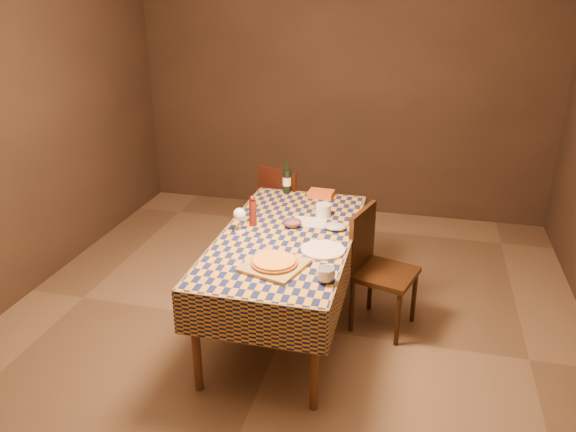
{
  "coord_description": "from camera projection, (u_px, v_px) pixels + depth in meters",
  "views": [
    {
      "loc": [
        0.88,
        -3.55,
        2.45
      ],
      "look_at": [
        0.0,
        0.05,
        0.9
      ],
      "focal_mm": 35.0,
      "sensor_mm": 36.0,
      "label": 1
    }
  ],
  "objects": [
    {
      "name": "wine_glass",
      "position": [
        239.0,
        215.0,
        4.03
      ],
      "size": [
        0.09,
        0.09,
        0.18
      ],
      "color": "white",
      "rests_on": "dining_table"
    },
    {
      "name": "wine_bottle",
      "position": [
        287.0,
        181.0,
        4.8
      ],
      "size": [
        0.07,
        0.07,
        0.28
      ],
      "color": "black",
      "rests_on": "dining_table"
    },
    {
      "name": "bowl",
      "position": [
        292.0,
        224.0,
        4.16
      ],
      "size": [
        0.14,
        0.14,
        0.04
      ],
      "primitive_type": "imported",
      "rotation": [
        0.0,
        0.0,
        0.06
      ],
      "color": "#5F4450",
      "rests_on": "dining_table"
    },
    {
      "name": "tumbler",
      "position": [
        326.0,
        275.0,
        3.39
      ],
      "size": [
        0.12,
        0.12,
        0.09
      ],
      "primitive_type": "imported",
      "rotation": [
        0.0,
        0.0,
        -0.01
      ],
      "color": "silver",
      "rests_on": "dining_table"
    },
    {
      "name": "takeout_container",
      "position": [
        321.0,
        194.0,
        4.73
      ],
      "size": [
        0.22,
        0.16,
        0.05
      ],
      "primitive_type": "cube",
      "rotation": [
        0.0,
        0.0,
        -0.06
      ],
      "color": "#C5571A",
      "rests_on": "dining_table"
    },
    {
      "name": "chair_far",
      "position": [
        285.0,
        209.0,
        5.15
      ],
      "size": [
        0.56,
        0.56,
        0.93
      ],
      "color": "black",
      "rests_on": "ground"
    },
    {
      "name": "chair_right",
      "position": [
        375.0,
        263.0,
        4.16
      ],
      "size": [
        0.53,
        0.52,
        0.93
      ],
      "color": "black",
      "rests_on": "ground"
    },
    {
      "name": "deli_tub",
      "position": [
        323.0,
        210.0,
        4.33
      ],
      "size": [
        0.13,
        0.13,
        0.1
      ],
      "primitive_type": "cylinder",
      "rotation": [
        0.0,
        0.0,
        0.09
      ],
      "color": "silver",
      "rests_on": "dining_table"
    },
    {
      "name": "pizza",
      "position": [
        274.0,
        262.0,
        3.56
      ],
      "size": [
        0.37,
        0.37,
        0.03
      ],
      "color": "#974F19",
      "rests_on": "cutting_board"
    },
    {
      "name": "room",
      "position": [
        286.0,
        158.0,
        3.8
      ],
      "size": [
        5.0,
        5.1,
        2.7
      ],
      "color": "brown",
      "rests_on": "ground"
    },
    {
      "name": "pepper_mill",
      "position": [
        253.0,
        212.0,
        4.14
      ],
      "size": [
        0.07,
        0.07,
        0.24
      ],
      "color": "#4D1612",
      "rests_on": "dining_table"
    },
    {
      "name": "flour_patch",
      "position": [
        309.0,
        222.0,
        4.24
      ],
      "size": [
        0.26,
        0.2,
        0.0
      ],
      "primitive_type": "cube",
      "rotation": [
        0.0,
        0.0,
        0.04
      ],
      "color": "silver",
      "rests_on": "dining_table"
    },
    {
      "name": "cutting_board",
      "position": [
        274.0,
        265.0,
        3.57
      ],
      "size": [
        0.45,
        0.45,
        0.02
      ],
      "primitive_type": "cube",
      "rotation": [
        0.0,
        0.0,
        -0.29
      ],
      "color": "#A0824B",
      "rests_on": "dining_table"
    },
    {
      "name": "dining_table",
      "position": [
        286.0,
        245.0,
        4.05
      ],
      "size": [
        0.94,
        1.84,
        0.77
      ],
      "color": "brown",
      "rests_on": "ground"
    },
    {
      "name": "white_plate",
      "position": [
        323.0,
        250.0,
        3.78
      ],
      "size": [
        0.33,
        0.33,
        0.02
      ],
      "primitive_type": "cylinder",
      "rotation": [
        0.0,
        0.0,
        -0.1
      ],
      "color": "white",
      "rests_on": "dining_table"
    },
    {
      "name": "flour_bag",
      "position": [
        335.0,
        227.0,
        4.1
      ],
      "size": [
        0.19,
        0.17,
        0.05
      ],
      "primitive_type": "ellipsoid",
      "rotation": [
        0.0,
        0.0,
        0.27
      ],
      "color": "#9FA9CC",
      "rests_on": "dining_table"
    }
  ]
}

